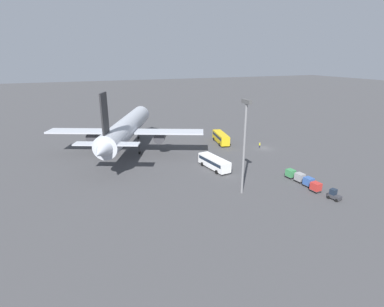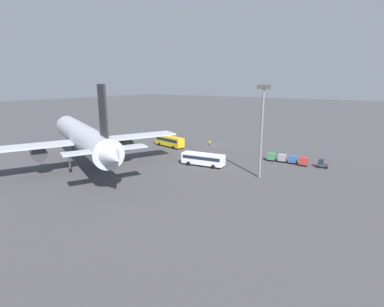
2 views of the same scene
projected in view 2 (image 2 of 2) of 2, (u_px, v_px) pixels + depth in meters
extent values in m
plane|color=#424244|center=(213.00, 145.00, 97.12)|extent=(600.00, 600.00, 0.00)
cylinder|color=#B2B7C1|center=(83.00, 137.00, 70.16)|extent=(40.92, 22.40, 5.79)
cone|color=#B2B7C1|center=(66.00, 125.00, 88.87)|extent=(8.05, 7.61, 5.50)
cone|color=#B2B7C1|center=(112.00, 157.00, 51.21)|extent=(8.99, 7.81, 5.21)
cube|color=#B2B7C1|center=(23.00, 147.00, 62.19)|extent=(12.88, 19.97, 0.44)
cube|color=#B2B7C1|center=(137.00, 136.00, 74.96)|extent=(12.88, 19.97, 0.44)
cube|color=#262628|center=(103.00, 111.00, 52.65)|extent=(4.00, 2.04, 9.26)
cube|color=#B2B7C1|center=(106.00, 150.00, 53.91)|extent=(8.80, 14.95, 0.28)
cylinder|color=#38383D|center=(39.00, 153.00, 65.14)|extent=(5.92, 4.96, 3.18)
cylinder|color=#38383D|center=(125.00, 144.00, 74.96)|extent=(5.92, 4.96, 3.18)
cylinder|color=#38383D|center=(73.00, 147.00, 83.63)|extent=(0.50, 0.50, 4.63)
cylinder|color=black|center=(74.00, 153.00, 84.06)|extent=(1.03, 0.82, 0.90)
cylinder|color=#38383D|center=(70.00, 162.00, 67.71)|extent=(0.50, 0.50, 4.63)
cylinder|color=black|center=(70.00, 170.00, 68.15)|extent=(1.03, 0.82, 0.90)
cylinder|color=#38383D|center=(103.00, 158.00, 71.53)|extent=(0.50, 0.50, 4.63)
cylinder|color=black|center=(103.00, 165.00, 71.96)|extent=(1.03, 0.82, 0.90)
cube|color=gold|center=(169.00, 141.00, 94.57)|extent=(11.47, 4.85, 2.85)
cube|color=#192333|center=(169.00, 139.00, 94.46)|extent=(10.60, 4.72, 0.91)
cylinder|color=black|center=(159.00, 144.00, 96.33)|extent=(1.04, 0.49, 1.00)
cylinder|color=black|center=(166.00, 143.00, 98.28)|extent=(1.04, 0.49, 1.00)
cylinder|color=black|center=(173.00, 147.00, 91.51)|extent=(1.04, 0.49, 1.00)
cylinder|color=black|center=(180.00, 146.00, 93.46)|extent=(1.04, 0.49, 1.00)
cube|color=white|center=(203.00, 159.00, 73.08)|extent=(10.93, 4.33, 2.55)
cube|color=#192333|center=(203.00, 157.00, 72.98)|extent=(10.09, 4.26, 0.82)
cylinder|color=black|center=(188.00, 164.00, 73.50)|extent=(1.03, 0.44, 1.00)
cylinder|color=black|center=(194.00, 161.00, 76.11)|extent=(1.03, 0.44, 1.00)
cylinder|color=black|center=(213.00, 167.00, 70.62)|extent=(1.03, 0.44, 1.00)
cylinder|color=black|center=(218.00, 164.00, 73.23)|extent=(1.03, 0.44, 1.00)
cube|color=#333338|center=(323.00, 165.00, 71.50)|extent=(2.62, 1.79, 0.70)
cube|color=#192333|center=(321.00, 161.00, 71.44)|extent=(1.31, 1.38, 1.10)
cylinder|color=black|center=(319.00, 167.00, 71.25)|extent=(0.63, 0.34, 0.60)
cylinder|color=black|center=(319.00, 165.00, 72.51)|extent=(0.63, 0.34, 0.60)
cylinder|color=black|center=(326.00, 168.00, 70.64)|extent=(0.63, 0.34, 0.60)
cylinder|color=black|center=(326.00, 166.00, 71.90)|extent=(0.63, 0.34, 0.60)
cylinder|color=#1E1E2D|center=(210.00, 144.00, 96.56)|extent=(0.32, 0.32, 0.85)
cylinder|color=yellow|center=(210.00, 142.00, 96.38)|extent=(0.38, 0.38, 0.65)
sphere|color=tan|center=(210.00, 141.00, 96.28)|extent=(0.24, 0.24, 0.24)
cube|color=#38383D|center=(303.00, 164.00, 73.20)|extent=(2.16, 1.88, 0.10)
cube|color=#B72D28|center=(304.00, 161.00, 73.00)|extent=(2.06, 1.79, 1.60)
cylinder|color=black|center=(300.00, 165.00, 73.06)|extent=(0.37, 0.16, 0.36)
cylinder|color=black|center=(300.00, 164.00, 74.16)|extent=(0.37, 0.16, 0.36)
cylinder|color=black|center=(306.00, 166.00, 72.36)|extent=(0.37, 0.16, 0.36)
cylinder|color=black|center=(307.00, 165.00, 73.45)|extent=(0.37, 0.16, 0.36)
cube|color=#38383D|center=(293.00, 162.00, 75.12)|extent=(2.16, 1.88, 0.10)
cube|color=#33569E|center=(293.00, 159.00, 74.92)|extent=(2.06, 1.79, 1.60)
cylinder|color=black|center=(289.00, 163.00, 74.98)|extent=(0.37, 0.16, 0.36)
cylinder|color=black|center=(290.00, 162.00, 76.08)|extent=(0.37, 0.16, 0.36)
cylinder|color=black|center=(295.00, 164.00, 74.27)|extent=(0.37, 0.16, 0.36)
cylinder|color=black|center=(296.00, 163.00, 75.37)|extent=(0.37, 0.16, 0.36)
cube|color=#38383D|center=(282.00, 161.00, 76.59)|extent=(2.16, 1.88, 0.10)
cube|color=gray|center=(282.00, 157.00, 76.39)|extent=(2.06, 1.79, 1.60)
cylinder|color=black|center=(278.00, 162.00, 76.45)|extent=(0.37, 0.16, 0.36)
cylinder|color=black|center=(280.00, 161.00, 77.54)|extent=(0.37, 0.16, 0.36)
cylinder|color=black|center=(284.00, 162.00, 75.74)|extent=(0.37, 0.16, 0.36)
cylinder|color=black|center=(286.00, 161.00, 76.83)|extent=(0.37, 0.16, 0.36)
cube|color=#38383D|center=(271.00, 159.00, 77.81)|extent=(2.16, 1.88, 0.10)
cube|color=#38844C|center=(272.00, 156.00, 77.62)|extent=(2.06, 1.79, 1.60)
cylinder|color=black|center=(268.00, 160.00, 77.68)|extent=(0.37, 0.16, 0.36)
cylinder|color=black|center=(269.00, 159.00, 78.77)|extent=(0.37, 0.16, 0.36)
cylinder|color=black|center=(274.00, 161.00, 76.97)|extent=(0.37, 0.16, 0.36)
cylinder|color=black|center=(275.00, 160.00, 78.06)|extent=(0.37, 0.16, 0.36)
cylinder|color=slate|center=(261.00, 135.00, 62.38)|extent=(0.50, 0.50, 18.64)
cube|color=#4C4C4C|center=(264.00, 87.00, 60.12)|extent=(2.80, 0.70, 0.80)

